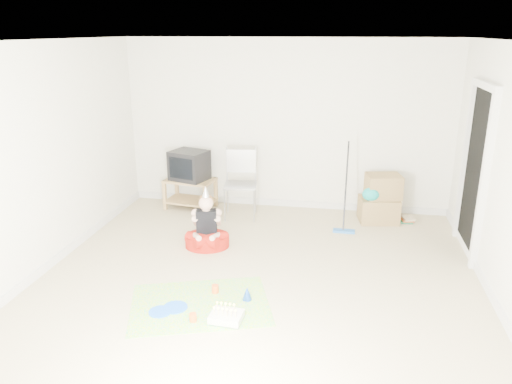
% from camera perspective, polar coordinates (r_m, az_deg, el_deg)
% --- Properties ---
extents(ground, '(5.00, 5.00, 0.00)m').
position_cam_1_polar(ground, '(5.78, 0.28, -9.80)').
color(ground, '#C4B48C').
rests_on(ground, ground).
extents(doorway_recess, '(0.02, 0.90, 2.05)m').
position_cam_1_polar(doorway_recess, '(6.65, 23.78, 1.92)').
color(doorway_recess, black).
rests_on(doorway_recess, ground).
extents(tv_stand, '(0.81, 0.58, 0.47)m').
position_cam_1_polar(tv_stand, '(7.93, -7.51, 0.11)').
color(tv_stand, '#A57F4A').
rests_on(tv_stand, ground).
extents(crt_tv, '(0.64, 0.58, 0.46)m').
position_cam_1_polar(crt_tv, '(7.81, -7.63, 3.04)').
color(crt_tv, black).
rests_on(crt_tv, tv_stand).
extents(folding_chair, '(0.52, 0.50, 1.04)m').
position_cam_1_polar(folding_chair, '(7.39, -1.80, 0.79)').
color(folding_chair, '#9A9AA0').
rests_on(folding_chair, ground).
extents(cardboard_boxes, '(0.63, 0.52, 0.70)m').
position_cam_1_polar(cardboard_boxes, '(7.51, 13.99, -0.83)').
color(cardboard_boxes, olive).
rests_on(cardboard_boxes, ground).
extents(floor_mop, '(0.31, 0.41, 1.22)m').
position_cam_1_polar(floor_mop, '(7.02, 10.12, -2.57)').
color(floor_mop, blue).
rests_on(floor_mop, ground).
extents(book_pile, '(0.20, 0.24, 0.07)m').
position_cam_1_polar(book_pile, '(7.70, 16.85, -2.99)').
color(book_pile, '#25714A').
rests_on(book_pile, ground).
extents(seated_woman, '(0.68, 0.68, 0.82)m').
position_cam_1_polar(seated_woman, '(6.53, -5.63, -4.74)').
color(seated_woman, '#B41C10').
rests_on(seated_woman, ground).
extents(party_mat, '(1.65, 1.41, 0.01)m').
position_cam_1_polar(party_mat, '(5.30, -6.41, -12.63)').
color(party_mat, '#EF3296').
rests_on(party_mat, ground).
extents(birthday_cake, '(0.32, 0.26, 0.15)m').
position_cam_1_polar(birthday_cake, '(4.99, -3.40, -14.11)').
color(birthday_cake, silver).
rests_on(birthday_cake, party_mat).
extents(blue_plate_near, '(0.27, 0.27, 0.01)m').
position_cam_1_polar(blue_plate_near, '(5.27, -9.21, -12.88)').
color(blue_plate_near, blue).
rests_on(blue_plate_near, party_mat).
extents(blue_plate_far, '(0.31, 0.31, 0.01)m').
position_cam_1_polar(blue_plate_far, '(5.22, -10.91, -13.29)').
color(blue_plate_far, blue).
rests_on(blue_plate_far, party_mat).
extents(orange_cup_near, '(0.10, 0.10, 0.09)m').
position_cam_1_polar(orange_cup_near, '(5.47, -4.69, -10.97)').
color(orange_cup_near, '#F45C1B').
rests_on(orange_cup_near, party_mat).
extents(orange_cup_far, '(0.09, 0.09, 0.08)m').
position_cam_1_polar(orange_cup_far, '(5.02, -7.21, -14.04)').
color(orange_cup_far, '#F45C1B').
rests_on(orange_cup_far, party_mat).
extents(blue_party_hat, '(0.13, 0.13, 0.15)m').
position_cam_1_polar(blue_party_hat, '(5.31, -1.03, -11.50)').
color(blue_party_hat, blue).
rests_on(blue_party_hat, party_mat).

